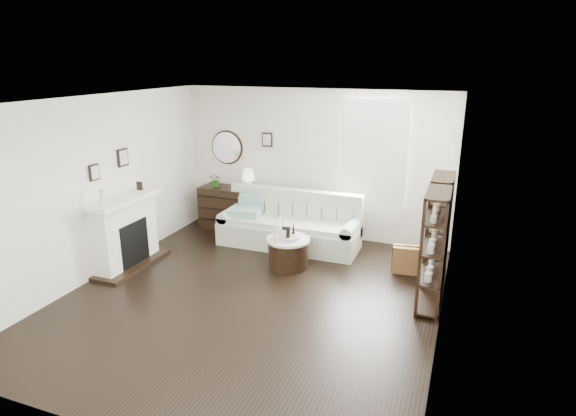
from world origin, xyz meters
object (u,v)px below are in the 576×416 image
at_px(sofa, 290,228).
at_px(pedestal_table, 287,237).
at_px(dresser, 232,208).
at_px(drum_table, 288,252).

distance_m(sofa, pedestal_table, 0.97).
distance_m(sofa, dresser, 1.40).
bearing_deg(dresser, drum_table, -38.28).
distance_m(dresser, pedestal_table, 2.09).
bearing_deg(sofa, drum_table, -71.24).
bearing_deg(pedestal_table, drum_table, -20.32).
bearing_deg(drum_table, sofa, 108.76).
relative_size(dresser, drum_table, 1.79).
distance_m(sofa, drum_table, 0.96).
height_order(sofa, pedestal_table, sofa).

